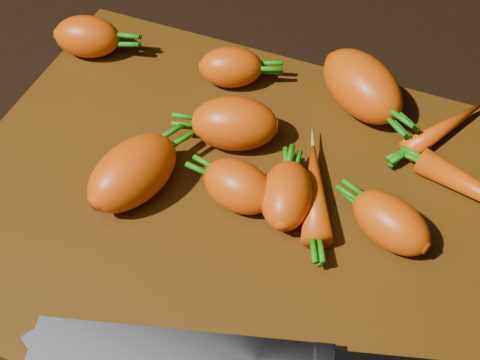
% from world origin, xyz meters
% --- Properties ---
extents(ground, '(2.00, 2.00, 0.01)m').
position_xyz_m(ground, '(0.00, 0.00, -0.01)').
color(ground, black).
extents(cutting_board, '(0.50, 0.40, 0.01)m').
position_xyz_m(cutting_board, '(0.00, 0.00, 0.01)').
color(cutting_board, '#4D2D0C').
rests_on(cutting_board, ground).
extents(carrot_0, '(0.08, 0.06, 0.04)m').
position_xyz_m(carrot_0, '(-0.22, 0.13, 0.03)').
color(carrot_0, '#C44509').
rests_on(carrot_0, cutting_board).
extents(carrot_1, '(0.07, 0.06, 0.04)m').
position_xyz_m(carrot_1, '(0.00, -0.00, 0.03)').
color(carrot_1, '#C44509').
rests_on(carrot_1, cutting_board).
extents(carrot_2, '(0.11, 0.10, 0.06)m').
position_xyz_m(carrot_2, '(0.07, 0.15, 0.04)').
color(carrot_2, '#C44509').
rests_on(carrot_2, cutting_board).
extents(carrot_3, '(0.08, 0.10, 0.05)m').
position_xyz_m(carrot_3, '(-0.09, -0.02, 0.04)').
color(carrot_3, '#C44509').
rests_on(carrot_3, cutting_board).
extents(carrot_4, '(0.09, 0.07, 0.05)m').
position_xyz_m(carrot_4, '(-0.03, 0.06, 0.04)').
color(carrot_4, '#C44509').
rests_on(carrot_4, cutting_board).
extents(carrot_5, '(0.07, 0.06, 0.04)m').
position_xyz_m(carrot_5, '(-0.06, 0.14, 0.03)').
color(carrot_5, '#C44509').
rests_on(carrot_5, cutting_board).
extents(carrot_6, '(0.08, 0.07, 0.04)m').
position_xyz_m(carrot_6, '(0.13, 0.01, 0.03)').
color(carrot_6, '#C44509').
rests_on(carrot_6, cutting_board).
extents(carrot_7, '(0.07, 0.10, 0.02)m').
position_xyz_m(carrot_7, '(0.15, 0.15, 0.02)').
color(carrot_7, '#C44509').
rests_on(carrot_7, cutting_board).
extents(carrot_9, '(0.06, 0.11, 0.03)m').
position_xyz_m(carrot_9, '(0.06, 0.03, 0.03)').
color(carrot_9, '#C44509').
rests_on(carrot_9, cutting_board).
extents(carrot_10, '(0.06, 0.08, 0.04)m').
position_xyz_m(carrot_10, '(0.04, 0.01, 0.03)').
color(carrot_10, '#C44509').
rests_on(carrot_10, cutting_board).
extents(knife, '(0.34, 0.12, 0.02)m').
position_xyz_m(knife, '(0.03, -0.15, 0.02)').
color(knife, gray).
rests_on(knife, cutting_board).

